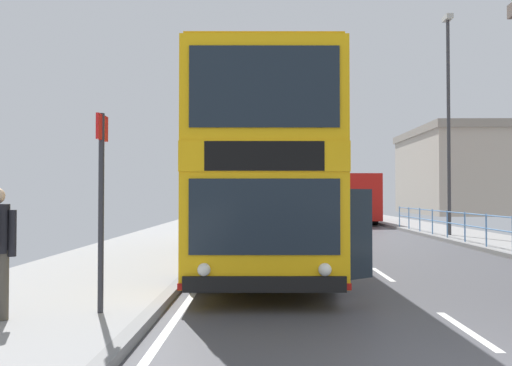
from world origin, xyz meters
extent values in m
cube|color=silver|center=(0.00, 2.60, 0.00)|extent=(0.12, 2.00, 0.00)
cube|color=silver|center=(0.00, 7.40, 0.00)|extent=(0.12, 2.00, 0.00)
cube|color=silver|center=(0.00, 12.20, 0.00)|extent=(0.12, 2.00, 0.00)
cube|color=silver|center=(0.00, 17.00, 0.00)|extent=(0.12, 2.00, 0.00)
cube|color=silver|center=(0.00, 21.80, 0.00)|extent=(0.12, 2.00, 0.00)
cube|color=silver|center=(0.00, 26.60, 0.00)|extent=(0.12, 2.00, 0.00)
cube|color=silver|center=(0.00, 31.40, 0.00)|extent=(0.12, 2.00, 0.00)
cube|color=silver|center=(0.00, 36.20, 0.00)|extent=(0.12, 2.00, 0.00)
cube|color=silver|center=(0.00, 41.00, 0.00)|extent=(0.12, 2.00, 0.00)
cube|color=silver|center=(0.00, 45.80, 0.00)|extent=(0.12, 2.00, 0.00)
cube|color=silver|center=(0.00, 50.60, 0.00)|extent=(0.12, 2.00, 0.00)
cube|color=#F4B20F|center=(-2.75, 8.55, 1.24)|extent=(2.74, 10.21, 1.79)
cube|color=#F4B20F|center=(-2.75, 8.55, 2.37)|extent=(2.75, 10.26, 0.47)
cube|color=#F4B20F|center=(-2.75, 8.55, 3.42)|extent=(2.74, 10.21, 1.63)
cube|color=#D0970D|center=(-2.75, 8.55, 4.28)|extent=(2.66, 9.90, 0.08)
cube|color=#19232D|center=(-2.67, 3.45, 1.46)|extent=(2.27, 0.07, 1.15)
cube|color=black|center=(-2.67, 3.45, 2.37)|extent=(1.81, 0.06, 0.45)
cube|color=#19232D|center=(-2.67, 3.45, 3.42)|extent=(2.27, 0.07, 1.24)
cube|color=black|center=(-2.67, 3.44, 0.45)|extent=(2.46, 0.12, 0.24)
cube|color=#B2140F|center=(-2.75, 8.55, 0.41)|extent=(2.77, 10.26, 0.10)
cube|color=#19232D|center=(-1.45, 8.82, 1.50)|extent=(0.14, 7.93, 0.93)
cube|color=#19232D|center=(-1.44, 8.57, 3.50)|extent=(0.16, 9.15, 0.98)
cube|color=#19232D|center=(-4.05, 8.78, 1.50)|extent=(0.14, 7.93, 0.93)
cube|color=#19232D|center=(-4.05, 8.53, 3.50)|extent=(0.16, 9.15, 0.98)
sphere|color=white|center=(-1.76, 3.45, 0.67)|extent=(0.20, 0.20, 0.20)
sphere|color=white|center=(-3.57, 3.42, 0.67)|extent=(0.20, 0.20, 0.20)
cube|color=#19232D|center=(-1.11, 4.54, 1.12)|extent=(0.67, 0.50, 1.54)
cube|color=black|center=(-1.46, 4.83, 1.12)|extent=(0.11, 0.90, 1.54)
cylinder|color=black|center=(-1.46, 5.68, 0.52)|extent=(0.32, 1.04, 1.04)
cylinder|color=black|center=(-3.94, 5.65, 0.52)|extent=(0.32, 1.04, 1.04)
cylinder|color=black|center=(-1.55, 11.75, 0.52)|extent=(0.32, 1.04, 1.04)
cylinder|color=black|center=(-4.04, 11.71, 0.52)|extent=(0.32, 1.04, 1.04)
cube|color=red|center=(2.71, 29.82, 1.67)|extent=(2.66, 10.35, 2.70)
cube|color=#19232D|center=(1.47, 29.80, 2.05)|extent=(0.20, 8.76, 1.29)
cube|color=#19232D|center=(3.95, 29.85, 2.05)|extent=(0.20, 8.76, 1.29)
cube|color=#19232D|center=(2.61, 34.99, 1.94)|extent=(2.11, 0.07, 1.62)
cylinder|color=black|center=(1.47, 32.95, 0.48)|extent=(0.30, 0.97, 0.96)
cylinder|color=black|center=(3.83, 33.00, 0.48)|extent=(0.30, 0.97, 0.96)
cylinder|color=black|center=(1.60, 26.45, 0.48)|extent=(0.30, 0.97, 0.96)
cylinder|color=black|center=(3.96, 26.50, 0.48)|extent=(0.30, 0.97, 0.96)
cylinder|color=#598CC6|center=(4.45, 12.30, 0.67)|extent=(0.05, 0.05, 1.05)
cylinder|color=#598CC6|center=(4.45, 14.04, 0.67)|extent=(0.05, 0.05, 1.05)
cylinder|color=#598CC6|center=(4.45, 15.79, 0.67)|extent=(0.05, 0.05, 1.05)
cylinder|color=#598CC6|center=(4.45, 17.53, 0.67)|extent=(0.05, 0.05, 1.05)
cylinder|color=#598CC6|center=(4.45, 19.27, 0.67)|extent=(0.05, 0.05, 1.05)
cylinder|color=#598CC6|center=(4.45, 21.02, 0.67)|extent=(0.05, 0.05, 1.05)
cylinder|color=#598CC6|center=(4.45, 22.76, 0.67)|extent=(0.05, 0.05, 1.05)
cylinder|color=#598CC6|center=(4.45, 12.30, 1.14)|extent=(0.04, 20.92, 0.04)
cylinder|color=#598CC6|center=(4.45, 12.30, 0.72)|extent=(0.04, 20.92, 0.04)
cylinder|color=#4C473D|center=(-6.13, 2.48, 0.60)|extent=(0.16, 0.16, 0.92)
cylinder|color=black|center=(-6.00, 2.48, 1.28)|extent=(0.10, 0.10, 0.61)
cylinder|color=#2D2D33|center=(-4.96, 2.92, 1.54)|extent=(0.08, 0.08, 2.80)
cube|color=red|center=(-4.96, 2.94, 2.74)|extent=(0.04, 0.44, 0.36)
cylinder|color=#38383D|center=(5.02, 17.12, 4.59)|extent=(0.14, 0.14, 8.91)
cube|color=#B2B2AD|center=(5.02, 17.12, 9.17)|extent=(0.28, 0.60, 0.20)
cube|color=#B2A899|center=(16.04, 45.41, 3.70)|extent=(8.36, 14.06, 7.40)
cube|color=gray|center=(16.04, 45.41, 7.75)|extent=(8.69, 14.63, 0.70)
camera|label=1|loc=(-2.69, -4.30, 1.78)|focal=36.23mm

